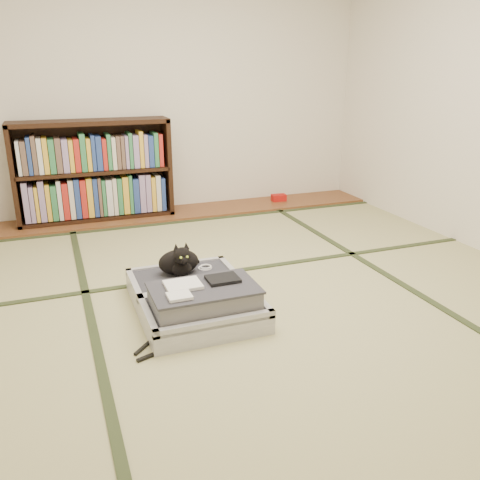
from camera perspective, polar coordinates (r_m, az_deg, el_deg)
name	(u,v)px	position (r m, az deg, el deg)	size (l,w,h in m)	color
floor	(252,294)	(3.28, 1.35, -6.11)	(4.50, 4.50, 0.00)	tan
wood_strip	(177,213)	(5.07, -7.13, 3.06)	(4.00, 0.50, 0.02)	brown
red_item	(279,198)	(5.45, 4.37, 4.76)	(0.15, 0.09, 0.07)	#AD120D
room_shell	(254,52)	(2.97, 1.58, 20.36)	(4.50, 4.50, 4.50)	white
tatami_borders	(227,267)	(3.70, -1.51, -3.01)	(4.00, 4.50, 0.01)	#2D381E
bookcase	(94,173)	(4.92, -16.06, 7.27)	(1.41, 0.32, 0.92)	black
suitcase	(196,298)	(3.02, -5.00, -6.54)	(0.67, 0.89, 0.26)	#BCBCC2
cat	(180,262)	(3.23, -6.80, -2.45)	(0.30, 0.30, 0.24)	black
cable_coil	(205,267)	(3.34, -3.93, -3.09)	(0.09, 0.09, 0.02)	white
hanger	(173,342)	(2.76, -7.48, -11.32)	(0.46, 0.28, 0.01)	black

